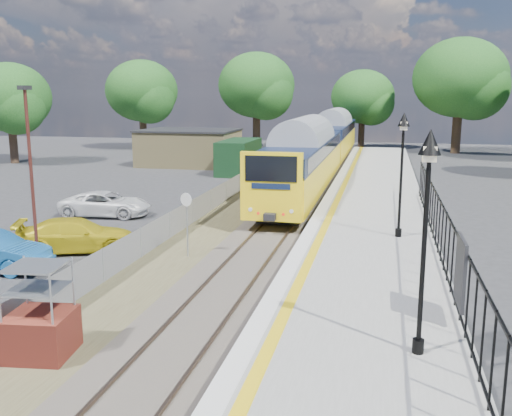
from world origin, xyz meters
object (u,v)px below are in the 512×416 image
(brick_plinth, at_px, (40,313))
(victorian_lamp_north, at_px, (403,146))
(victorian_lamp_south, at_px, (427,191))
(car_white, at_px, (106,204))
(car_yellow, at_px, (77,235))
(speed_sign, at_px, (187,215))
(carpark_lamp, at_px, (31,164))
(train, at_px, (322,144))

(brick_plinth, bearing_deg, victorian_lamp_north, 50.63)
(victorian_lamp_south, relative_size, brick_plinth, 1.99)
(car_white, bearing_deg, victorian_lamp_south, -141.17)
(victorian_lamp_south, bearing_deg, brick_plinth, -178.50)
(victorian_lamp_south, height_order, car_yellow, victorian_lamp_south)
(victorian_lamp_north, distance_m, speed_sign, 8.37)
(speed_sign, bearing_deg, carpark_lamp, -137.67)
(victorian_lamp_north, distance_m, car_yellow, 13.02)
(carpark_lamp, bearing_deg, car_yellow, 78.05)
(speed_sign, xyz_separation_m, car_yellow, (-4.60, -0.06, -1.03))
(train, height_order, car_white, train)
(brick_plinth, bearing_deg, victorian_lamp_south, 1.50)
(victorian_lamp_north, bearing_deg, victorian_lamp_south, -88.85)
(victorian_lamp_north, distance_m, carpark_lamp, 13.34)
(car_white, bearing_deg, victorian_lamp_north, -114.21)
(speed_sign, relative_size, car_white, 0.56)
(victorian_lamp_south, xyz_separation_m, speed_sign, (-8.00, 8.45, -2.61))
(victorian_lamp_south, height_order, carpark_lamp, carpark_lamp)
(victorian_lamp_north, distance_m, brick_plinth, 13.60)
(train, bearing_deg, victorian_lamp_south, -80.43)
(train, xyz_separation_m, speed_sign, (-2.50, -24.16, -0.65))
(carpark_lamp, height_order, car_yellow, carpark_lamp)
(victorian_lamp_south, bearing_deg, train, 99.57)
(victorian_lamp_south, xyz_separation_m, train, (-5.50, 32.61, -1.96))
(speed_sign, xyz_separation_m, carpark_lamp, (-5.02, -2.09, 2.01))
(train, relative_size, car_white, 9.00)
(brick_plinth, bearing_deg, car_yellow, 114.96)
(car_yellow, bearing_deg, car_white, -4.51)
(speed_sign, distance_m, car_yellow, 4.71)
(speed_sign, relative_size, car_yellow, 0.55)
(victorian_lamp_south, bearing_deg, victorian_lamp_north, 91.15)
(train, distance_m, car_white, 20.10)
(victorian_lamp_north, relative_size, carpark_lamp, 0.71)
(train, distance_m, carpark_lamp, 27.34)
(victorian_lamp_south, xyz_separation_m, carpark_lamp, (-13.02, 6.36, -0.59))
(victorian_lamp_north, xyz_separation_m, speed_sign, (-7.80, -1.55, -2.61))
(car_yellow, bearing_deg, carpark_lamp, 145.86)
(victorian_lamp_south, height_order, train, victorian_lamp_south)
(carpark_lamp, bearing_deg, speed_sign, 22.55)
(victorian_lamp_south, relative_size, car_yellow, 1.01)
(victorian_lamp_north, xyz_separation_m, car_yellow, (-12.40, -1.61, -3.63))
(train, height_order, speed_sign, train)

